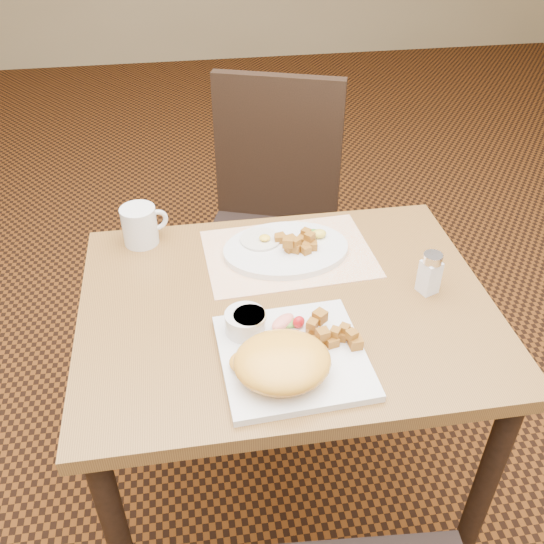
{
  "coord_description": "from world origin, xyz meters",
  "views": [
    {
      "loc": [
        -0.19,
        -1.0,
        1.61
      ],
      "look_at": [
        -0.03,
        0.02,
        0.82
      ],
      "focal_mm": 40.0,
      "sensor_mm": 36.0,
      "label": 1
    }
  ],
  "objects_px": {
    "chair_far": "(272,215)",
    "plate_square": "(293,357)",
    "plate_oval": "(286,250)",
    "salt_shaker": "(430,272)",
    "table": "(286,338)",
    "coffee_mug": "(141,225)"
  },
  "relations": [
    {
      "from": "chair_far",
      "to": "plate_square",
      "type": "distance_m",
      "value": 0.9
    },
    {
      "from": "chair_far",
      "to": "plate_oval",
      "type": "distance_m",
      "value": 0.56
    },
    {
      "from": "chair_far",
      "to": "plate_square",
      "type": "relative_size",
      "value": 3.46
    },
    {
      "from": "chair_far",
      "to": "plate_oval",
      "type": "bearing_deg",
      "value": 104.31
    },
    {
      "from": "plate_square",
      "to": "salt_shaker",
      "type": "xyz_separation_m",
      "value": [
        0.34,
        0.16,
        0.04
      ]
    },
    {
      "from": "plate_square",
      "to": "plate_oval",
      "type": "relative_size",
      "value": 0.92
    },
    {
      "from": "table",
      "to": "salt_shaker",
      "type": "distance_m",
      "value": 0.36
    },
    {
      "from": "table",
      "to": "coffee_mug",
      "type": "distance_m",
      "value": 0.45
    },
    {
      "from": "plate_oval",
      "to": "coffee_mug",
      "type": "xyz_separation_m",
      "value": [
        -0.34,
        0.1,
        0.04
      ]
    },
    {
      "from": "table",
      "to": "plate_oval",
      "type": "distance_m",
      "value": 0.22
    },
    {
      "from": "plate_square",
      "to": "coffee_mug",
      "type": "distance_m",
      "value": 0.55
    },
    {
      "from": "table",
      "to": "plate_square",
      "type": "relative_size",
      "value": 3.21
    },
    {
      "from": "plate_oval",
      "to": "salt_shaker",
      "type": "xyz_separation_m",
      "value": [
        0.29,
        -0.19,
        0.04
      ]
    },
    {
      "from": "plate_square",
      "to": "salt_shaker",
      "type": "distance_m",
      "value": 0.38
    },
    {
      "from": "table",
      "to": "salt_shaker",
      "type": "relative_size",
      "value": 9.0
    },
    {
      "from": "salt_shaker",
      "to": "coffee_mug",
      "type": "relative_size",
      "value": 0.87
    },
    {
      "from": "coffee_mug",
      "to": "chair_far",
      "type": "bearing_deg",
      "value": 46.49
    },
    {
      "from": "chair_far",
      "to": "coffee_mug",
      "type": "relative_size",
      "value": 8.46
    },
    {
      "from": "plate_oval",
      "to": "plate_square",
      "type": "bearing_deg",
      "value": -97.79
    },
    {
      "from": "chair_far",
      "to": "plate_oval",
      "type": "relative_size",
      "value": 3.19
    },
    {
      "from": "plate_oval",
      "to": "salt_shaker",
      "type": "bearing_deg",
      "value": -33.8
    },
    {
      "from": "salt_shaker",
      "to": "coffee_mug",
      "type": "distance_m",
      "value": 0.7
    }
  ]
}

